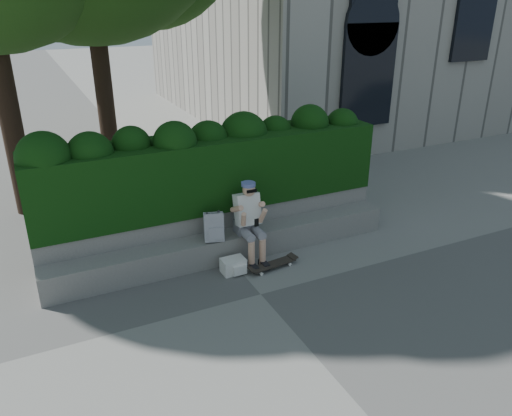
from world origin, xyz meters
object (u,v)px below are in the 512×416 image
person (249,219)px  skateboard (273,264)px  backpack_ground (233,266)px  backpack_plaid (214,227)px

person → skateboard: bearing=-64.4°
person → backpack_ground: 0.81m
backpack_plaid → person: bearing=8.6°
person → backpack_ground: person is taller
backpack_plaid → backpack_ground: backpack_plaid is taller
person → skateboard: size_ratio=1.67×
skateboard → backpack_plaid: backpack_plaid is taller
backpack_ground → backpack_plaid: bearing=113.3°
skateboard → backpack_ground: 0.66m
skateboard → backpack_plaid: bearing=138.8°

